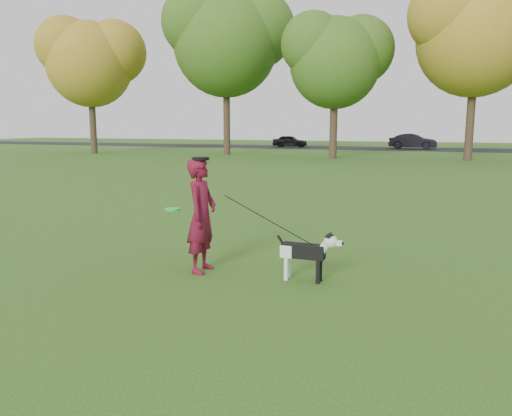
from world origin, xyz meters
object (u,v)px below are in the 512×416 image
at_px(man, 202,216).
at_px(dog, 308,250).
at_px(car_mid, 413,141).
at_px(car_left, 290,141).

bearing_deg(man, dog, -90.32).
bearing_deg(car_mid, dog, -176.67).
height_order(dog, car_mid, car_mid).
relative_size(man, car_mid, 0.41).
bearing_deg(car_mid, man, -178.95).
bearing_deg(man, car_mid, -4.36).
xyz_separation_m(man, car_mid, (0.90, 39.76, -0.15)).
bearing_deg(man, car_left, 11.49).
relative_size(dog, car_mid, 0.23).
xyz_separation_m(man, car_left, (-10.32, 39.76, -0.25)).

